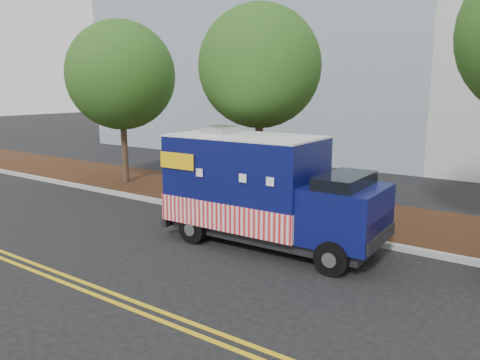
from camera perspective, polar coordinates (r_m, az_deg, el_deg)
The scene contains 9 objects.
ground at distance 13.10m, azimuth -0.52°, elevation -6.79°, with size 120.00×120.00×0.00m, color black.
curb at distance 14.18m, azimuth 2.80°, elevation -5.06°, with size 120.00×0.18×0.15m, color #9E9E99.
mulch_strip at distance 15.93m, azimuth 6.87°, elevation -3.30°, with size 120.00×4.00×0.15m, color black.
centerline_near at distance 10.07m, azimuth -15.88°, elevation -12.91°, with size 120.00×0.10×0.01m, color gold.
centerline_far at distance 9.93m, azimuth -17.03°, elevation -13.33°, with size 120.00×0.10×0.01m, color gold.
tree_a at distance 19.91m, azimuth -14.30°, elevation 12.23°, with size 4.37×4.37×6.71m.
tree_b at distance 15.43m, azimuth 2.41°, elevation 13.62°, with size 3.95×3.95×6.69m.
sign_post at distance 15.42m, azimuth -2.18°, elevation 0.57°, with size 0.06×0.06×2.40m, color #473828.
food_truck at distance 12.09m, azimuth 2.67°, elevation -1.57°, with size 5.81×2.31×3.03m.
Camera 1 is at (7.28, -10.10, 4.05)m, focal length 35.00 mm.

